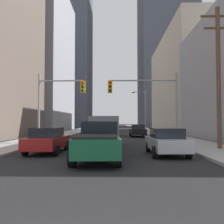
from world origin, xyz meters
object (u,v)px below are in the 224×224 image
object	(u,v)px
sedan_silver	(166,141)
sedan_beige	(111,130)
sedan_red	(48,140)
sedan_black	(138,131)
traffic_signal_near_right	(146,95)
traffic_signal_near_left	(59,96)
cargo_van_grey	(105,130)
sedan_navy	(94,128)
pickup_truck_green	(99,141)

from	to	relation	value
sedan_silver	sedan_beige	size ratio (longest dim) A/B	1.00
sedan_red	sedan_black	world-z (taller)	same
traffic_signal_near_right	sedan_silver	bearing A→B (deg)	-87.09
sedan_beige	sedan_black	bearing A→B (deg)	-28.10
sedan_red	sedan_silver	bearing A→B (deg)	-6.50
traffic_signal_near_left	traffic_signal_near_right	size ratio (longest dim) A/B	1.00
cargo_van_grey	traffic_signal_near_right	distance (m)	5.02
sedan_silver	sedan_navy	world-z (taller)	same
sedan_red	traffic_signal_near_right	bearing A→B (deg)	42.07
pickup_truck_green	traffic_signal_near_right	xyz separation A→B (m)	(3.36, 8.66, 3.21)
pickup_truck_green	sedan_silver	size ratio (longest dim) A/B	1.28
sedan_black	traffic_signal_near_right	size ratio (longest dim) A/B	0.71
sedan_silver	sedan_red	size ratio (longest dim) A/B	1.00
sedan_silver	traffic_signal_near_right	size ratio (longest dim) A/B	0.71
sedan_beige	sedan_navy	bearing A→B (deg)	104.76
sedan_beige	traffic_signal_near_left	world-z (taller)	traffic_signal_near_left
sedan_red	pickup_truck_green	bearing A→B (deg)	-38.97
pickup_truck_green	traffic_signal_near_left	xyz separation A→B (m)	(-4.05, 8.66, 3.12)
pickup_truck_green	cargo_van_grey	world-z (taller)	cargo_van_grey
sedan_silver	sedan_red	bearing A→B (deg)	173.50
sedan_red	traffic_signal_near_left	bearing A→B (deg)	97.22
sedan_black	traffic_signal_near_left	xyz separation A→B (m)	(-7.54, -9.93, 3.28)
pickup_truck_green	sedan_navy	size ratio (longest dim) A/B	1.29
sedan_navy	traffic_signal_near_right	bearing A→B (deg)	-74.88
cargo_van_grey	sedan_beige	xyz separation A→B (m)	(0.13, 14.10, -0.52)
pickup_truck_green	traffic_signal_near_right	distance (m)	9.83
cargo_van_grey	sedan_silver	size ratio (longest dim) A/B	1.24
sedan_red	sedan_beige	size ratio (longest dim) A/B	0.99
traffic_signal_near_left	sedan_navy	bearing A→B (deg)	88.32
cargo_van_grey	sedan_beige	bearing A→B (deg)	89.49
pickup_truck_green	sedan_red	xyz separation A→B (m)	(-3.29, 2.66, -0.16)
pickup_truck_green	sedan_navy	xyz separation A→B (m)	(-3.33, 33.41, -0.16)
sedan_black	sedan_red	bearing A→B (deg)	-113.08
sedan_black	sedan_navy	bearing A→B (deg)	114.72
sedan_red	traffic_signal_near_left	size ratio (longest dim) A/B	0.71
cargo_van_grey	sedan_silver	xyz separation A→B (m)	(3.73, -4.44, -0.52)
sedan_black	traffic_signal_near_left	size ratio (longest dim) A/B	0.71
sedan_beige	pickup_truck_green	bearing A→B (deg)	-90.28
sedan_navy	traffic_signal_near_right	distance (m)	25.85
sedan_silver	sedan_black	distance (m)	16.72
pickup_truck_green	traffic_signal_near_left	bearing A→B (deg)	115.06
pickup_truck_green	traffic_signal_near_right	world-z (taller)	traffic_signal_near_right
sedan_silver	sedan_navy	size ratio (longest dim) A/B	1.00
cargo_van_grey	sedan_red	distance (m)	4.92
sedan_silver	sedan_navy	distance (m)	32.31
pickup_truck_green	cargo_van_grey	xyz separation A→B (m)	(-0.03, 6.30, 0.35)
traffic_signal_near_right	cargo_van_grey	bearing A→B (deg)	-145.08
sedan_red	sedan_black	xyz separation A→B (m)	(6.78, 15.93, 0.00)
sedan_navy	sedan_red	bearing A→B (deg)	-89.93
pickup_truck_green	sedan_beige	bearing A→B (deg)	89.72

